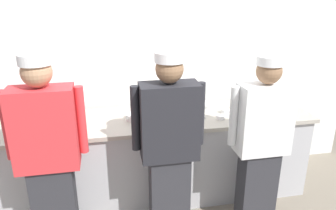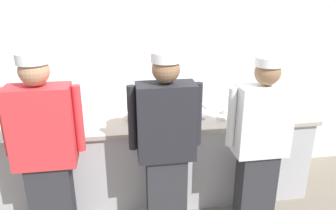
{
  "view_description": "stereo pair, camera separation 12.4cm",
  "coord_description": "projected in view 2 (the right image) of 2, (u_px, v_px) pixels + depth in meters",
  "views": [
    {
      "loc": [
        -0.46,
        -2.62,
        2.15
      ],
      "look_at": [
        0.14,
        0.41,
        1.03
      ],
      "focal_mm": 34.47,
      "sensor_mm": 36.0,
      "label": 1
    },
    {
      "loc": [
        -0.34,
        -2.64,
        2.15
      ],
      "look_at": [
        0.14,
        0.41,
        1.03
      ],
      "focal_mm": 34.47,
      "sensor_mm": 36.0,
      "label": 2
    }
  ],
  "objects": [
    {
      "name": "plate_stack_rear",
      "position": [
        135.0,
        116.0,
        3.24
      ],
      "size": [
        0.2,
        0.2,
        0.06
      ],
      "color": "white",
      "rests_on": "prep_counter"
    },
    {
      "name": "chef_center",
      "position": [
        166.0,
        146.0,
        2.69
      ],
      "size": [
        0.61,
        0.24,
        1.7
      ],
      "color": "#2D2D33",
      "rests_on": "ground"
    },
    {
      "name": "prep_counter",
      "position": [
        155.0,
        156.0,
        3.45
      ],
      "size": [
        3.25,
        0.76,
        0.91
      ],
      "color": "#B2B2B7",
      "rests_on": "ground"
    },
    {
      "name": "ramekin_yellow_sauce",
      "position": [
        221.0,
        118.0,
        3.23
      ],
      "size": [
        0.09,
        0.09,
        0.04
      ],
      "color": "white",
      "rests_on": "prep_counter"
    },
    {
      "name": "sheet_tray",
      "position": [
        182.0,
        113.0,
        3.38
      ],
      "size": [
        0.52,
        0.39,
        0.02
      ],
      "primitive_type": "cube",
      "rotation": [
        0.0,
        0.0,
        -0.21
      ],
      "color": "#B7BABF",
      "rests_on": "prep_counter"
    },
    {
      "name": "squeeze_bottle_primary",
      "position": [
        10.0,
        110.0,
        3.21
      ],
      "size": [
        0.06,
        0.06,
        0.21
      ],
      "color": "#56A333",
      "rests_on": "prep_counter"
    },
    {
      "name": "ramekin_red_sauce",
      "position": [
        254.0,
        104.0,
        3.61
      ],
      "size": [
        0.09,
        0.09,
        0.04
      ],
      "color": "white",
      "rests_on": "prep_counter"
    },
    {
      "name": "chef_near_left",
      "position": [
        46.0,
        152.0,
        2.56
      ],
      "size": [
        0.62,
        0.24,
        1.72
      ],
      "color": "#2D2D33",
      "rests_on": "ground"
    },
    {
      "name": "chef_far_right",
      "position": [
        260.0,
        143.0,
        2.81
      ],
      "size": [
        0.6,
        0.24,
        1.64
      ],
      "color": "#2D2D33",
      "rests_on": "ground"
    },
    {
      "name": "deli_cup",
      "position": [
        64.0,
        113.0,
        3.26
      ],
      "size": [
        0.09,
        0.09,
        0.1
      ],
      "primitive_type": "cylinder",
      "color": "white",
      "rests_on": "prep_counter"
    },
    {
      "name": "wall_back",
      "position": [
        149.0,
        62.0,
        3.61
      ],
      "size": [
        5.09,
        0.1,
        2.76
      ],
      "color": "white",
      "rests_on": "ground"
    },
    {
      "name": "mixing_bowl_steel",
      "position": [
        253.0,
        110.0,
        3.33
      ],
      "size": [
        0.34,
        0.34,
        0.12
      ],
      "primitive_type": "cylinder",
      "color": "#B7BABF",
      "rests_on": "prep_counter"
    },
    {
      "name": "squeeze_bottle_spare",
      "position": [
        284.0,
        102.0,
        3.43
      ],
      "size": [
        0.06,
        0.06,
        0.2
      ],
      "color": "#E5E066",
      "rests_on": "prep_counter"
    },
    {
      "name": "ramekin_orange_sauce",
      "position": [
        226.0,
        112.0,
        3.37
      ],
      "size": [
        0.09,
        0.09,
        0.05
      ],
      "color": "white",
      "rests_on": "prep_counter"
    },
    {
      "name": "squeeze_bottle_secondary",
      "position": [
        164.0,
        116.0,
        3.08
      ],
      "size": [
        0.06,
        0.06,
        0.2
      ],
      "color": "#E5E066",
      "rests_on": "prep_counter"
    },
    {
      "name": "ramekin_green_sauce",
      "position": [
        74.0,
        125.0,
        3.06
      ],
      "size": [
        0.1,
        0.1,
        0.04
      ],
      "color": "white",
      "rests_on": "prep_counter"
    },
    {
      "name": "plate_stack_front",
      "position": [
        212.0,
        106.0,
        3.54
      ],
      "size": [
        0.21,
        0.21,
        0.05
      ],
      "color": "white",
      "rests_on": "prep_counter"
    }
  ]
}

